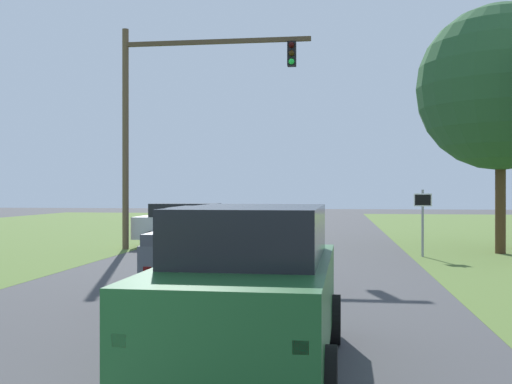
% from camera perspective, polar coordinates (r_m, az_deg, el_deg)
% --- Properties ---
extents(ground_plane, '(120.00, 120.00, 0.00)m').
position_cam_1_polar(ground_plane, '(14.03, -2.94, -9.05)').
color(ground_plane, '#424244').
extents(red_suv_near, '(2.25, 4.71, 2.04)m').
position_cam_1_polar(red_suv_near, '(7.65, -0.45, -8.73)').
color(red_suv_near, '#194C23').
rests_on(red_suv_near, ground_plane).
extents(pickup_truck_lead, '(2.32, 5.34, 1.90)m').
position_cam_1_polar(pickup_truck_lead, '(12.71, -3.78, -5.54)').
color(pickup_truck_lead, '#4C515B').
rests_on(pickup_truck_lead, ground_plane).
extents(traffic_light, '(7.19, 0.40, 8.41)m').
position_cam_1_polar(traffic_light, '(23.28, -8.14, 8.16)').
color(traffic_light, brown).
rests_on(traffic_light, ground_plane).
extents(keep_moving_sign, '(0.60, 0.09, 2.27)m').
position_cam_1_polar(keep_moving_sign, '(21.16, 15.46, -1.98)').
color(keep_moving_sign, gray).
rests_on(keep_moving_sign, ground_plane).
extents(oak_tree_right, '(5.87, 5.87, 8.83)m').
position_cam_1_polar(oak_tree_right, '(23.40, 22.08, 9.10)').
color(oak_tree_right, '#4C351E').
rests_on(oak_tree_right, ground_plane).
extents(crossing_suv_far, '(4.40, 2.29, 1.73)m').
position_cam_1_polar(crossing_suv_far, '(24.19, -6.25, -3.00)').
color(crossing_suv_far, silver).
rests_on(crossing_suv_far, ground_plane).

